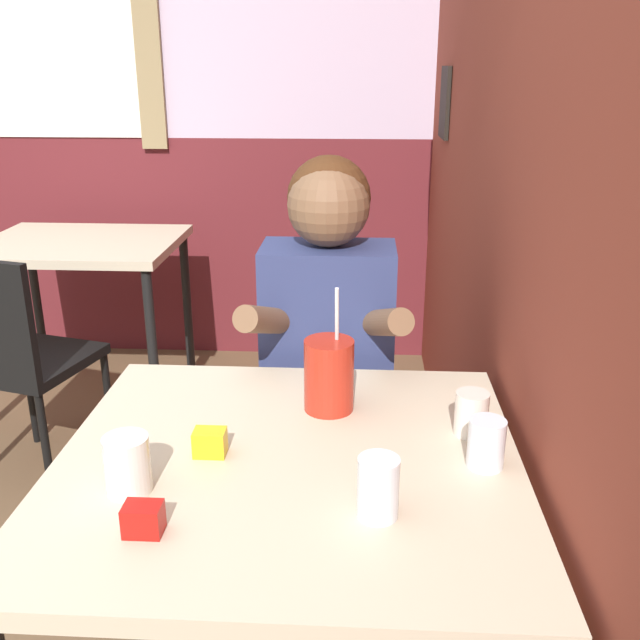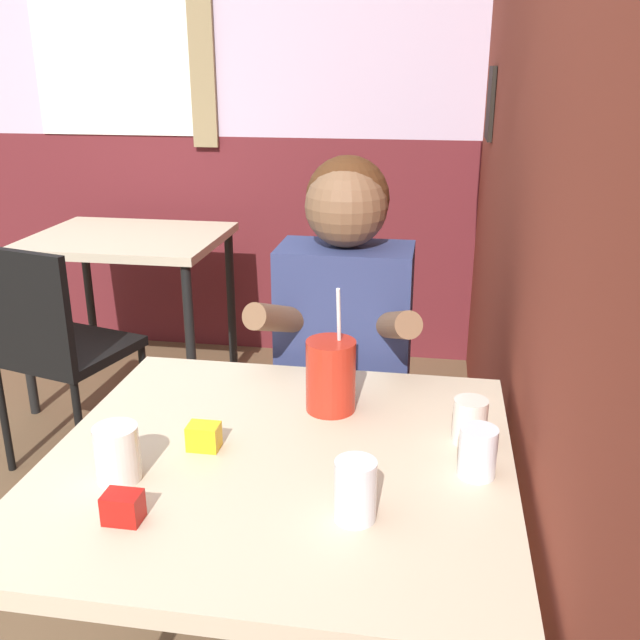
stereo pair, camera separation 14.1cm
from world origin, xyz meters
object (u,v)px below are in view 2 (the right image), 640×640
cocktail_pitcher (331,375)px  main_table (280,489)px  chair_near_window (53,341)px  person_seated (344,376)px  background_table (129,254)px

cocktail_pitcher → main_table: bearing=-107.8°
main_table → chair_near_window: size_ratio=1.00×
main_table → person_seated: bearing=85.4°
cocktail_pitcher → chair_near_window: bearing=144.1°
background_table → cocktail_pitcher: (1.12, -1.49, 0.17)m
main_table → person_seated: person_seated is taller
cocktail_pitcher → background_table: bearing=126.8°
person_seated → cocktail_pitcher: 0.41m
background_table → person_seated: 1.57m
main_table → chair_near_window: chair_near_window is taller
background_table → chair_near_window: bearing=-90.0°
main_table → cocktail_pitcher: (0.07, 0.21, 0.15)m
person_seated → cocktail_pitcher: size_ratio=4.46×
main_table → cocktail_pitcher: size_ratio=3.16×
main_table → background_table: size_ratio=1.07×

